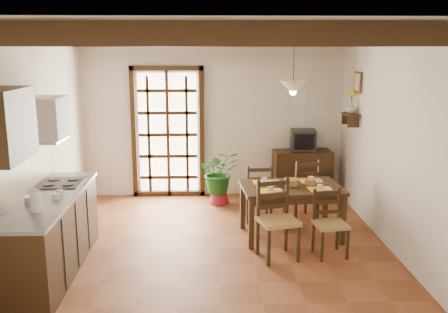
{
  "coord_description": "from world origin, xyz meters",
  "views": [
    {
      "loc": [
        -0.13,
        -6.12,
        2.58
      ],
      "look_at": [
        0.1,
        0.4,
        1.15
      ],
      "focal_mm": 40.0,
      "sensor_mm": 36.0,
      "label": 1
    }
  ],
  "objects_px": {
    "crt_tv": "(303,140)",
    "chair_far_left": "(258,203)",
    "chair_near_left": "(277,234)",
    "chair_near_right": "(330,235)",
    "pendant_lamp": "(293,86)",
    "chair_far_right": "(301,200)",
    "dining_table": "(291,192)",
    "potted_plant": "(219,171)",
    "kitchen_counter": "(50,233)",
    "sideboard": "(302,174)"
  },
  "relations": [
    {
      "from": "crt_tv",
      "to": "chair_far_left",
      "type": "bearing_deg",
      "value": -122.62
    },
    {
      "from": "chair_near_left",
      "to": "chair_far_left",
      "type": "distance_m",
      "value": 1.38
    },
    {
      "from": "chair_near_right",
      "to": "chair_far_left",
      "type": "relative_size",
      "value": 0.94
    },
    {
      "from": "crt_tv",
      "to": "pendant_lamp",
      "type": "distance_m",
      "value": 2.07
    },
    {
      "from": "chair_near_left",
      "to": "chair_far_right",
      "type": "distance_m",
      "value": 1.53
    },
    {
      "from": "chair_near_right",
      "to": "chair_far_left",
      "type": "distance_m",
      "value": 1.53
    },
    {
      "from": "chair_far_left",
      "to": "crt_tv",
      "type": "bearing_deg",
      "value": -131.94
    },
    {
      "from": "chair_near_left",
      "to": "dining_table",
      "type": "bearing_deg",
      "value": 53.02
    },
    {
      "from": "potted_plant",
      "to": "chair_near_left",
      "type": "bearing_deg",
      "value": -73.54
    },
    {
      "from": "dining_table",
      "to": "chair_near_left",
      "type": "relative_size",
      "value": 1.43
    },
    {
      "from": "crt_tv",
      "to": "potted_plant",
      "type": "height_order",
      "value": "potted_plant"
    },
    {
      "from": "chair_near_right",
      "to": "chair_far_left",
      "type": "bearing_deg",
      "value": 111.94
    },
    {
      "from": "kitchen_counter",
      "to": "sideboard",
      "type": "xyz_separation_m",
      "value": [
        3.48,
        2.83,
        -0.05
      ]
    },
    {
      "from": "chair_near_left",
      "to": "pendant_lamp",
      "type": "bearing_deg",
      "value": 55.51
    },
    {
      "from": "chair_far_right",
      "to": "crt_tv",
      "type": "relative_size",
      "value": 2.12
    },
    {
      "from": "chair_far_right",
      "to": "pendant_lamp",
      "type": "relative_size",
      "value": 1.12
    },
    {
      "from": "kitchen_counter",
      "to": "crt_tv",
      "type": "relative_size",
      "value": 5.03
    },
    {
      "from": "crt_tv",
      "to": "sideboard",
      "type": "bearing_deg",
      "value": 95.08
    },
    {
      "from": "kitchen_counter",
      "to": "sideboard",
      "type": "distance_m",
      "value": 4.48
    },
    {
      "from": "pendant_lamp",
      "to": "chair_far_left",
      "type": "bearing_deg",
      "value": 124.7
    },
    {
      "from": "kitchen_counter",
      "to": "chair_far_left",
      "type": "height_order",
      "value": "kitchen_counter"
    },
    {
      "from": "chair_far_right",
      "to": "crt_tv",
      "type": "xyz_separation_m",
      "value": [
        0.21,
        1.1,
        0.73
      ]
    },
    {
      "from": "potted_plant",
      "to": "pendant_lamp",
      "type": "bearing_deg",
      "value": -56.47
    },
    {
      "from": "pendant_lamp",
      "to": "chair_near_left",
      "type": "bearing_deg",
      "value": -109.43
    },
    {
      "from": "chair_far_right",
      "to": "pendant_lamp",
      "type": "xyz_separation_m",
      "value": [
        -0.29,
        -0.61,
        1.78
      ]
    },
    {
      "from": "kitchen_counter",
      "to": "chair_near_left",
      "type": "xyz_separation_m",
      "value": [
        2.69,
        0.3,
        -0.17
      ]
    },
    {
      "from": "chair_near_right",
      "to": "sideboard",
      "type": "xyz_separation_m",
      "value": [
        0.11,
        2.48,
        0.16
      ]
    },
    {
      "from": "chair_near_left",
      "to": "potted_plant",
      "type": "xyz_separation_m",
      "value": [
        -0.66,
        2.24,
        0.26
      ]
    },
    {
      "from": "chair_near_left",
      "to": "crt_tv",
      "type": "height_order",
      "value": "crt_tv"
    },
    {
      "from": "kitchen_counter",
      "to": "dining_table",
      "type": "distance_m",
      "value": 3.15
    },
    {
      "from": "kitchen_counter",
      "to": "dining_table",
      "type": "height_order",
      "value": "kitchen_counter"
    },
    {
      "from": "kitchen_counter",
      "to": "chair_near_right",
      "type": "height_order",
      "value": "kitchen_counter"
    },
    {
      "from": "dining_table",
      "to": "chair_far_right",
      "type": "height_order",
      "value": "chair_far_right"
    },
    {
      "from": "chair_far_right",
      "to": "potted_plant",
      "type": "distance_m",
      "value": 1.51
    },
    {
      "from": "chair_far_left",
      "to": "chair_far_right",
      "type": "xyz_separation_m",
      "value": [
        0.68,
        0.05,
        0.02
      ]
    },
    {
      "from": "chair_far_right",
      "to": "crt_tv",
      "type": "distance_m",
      "value": 1.34
    },
    {
      "from": "kitchen_counter",
      "to": "potted_plant",
      "type": "relative_size",
      "value": 1.18
    },
    {
      "from": "chair_far_left",
      "to": "potted_plant",
      "type": "relative_size",
      "value": 0.47
    },
    {
      "from": "kitchen_counter",
      "to": "pendant_lamp",
      "type": "relative_size",
      "value": 2.66
    },
    {
      "from": "crt_tv",
      "to": "potted_plant",
      "type": "relative_size",
      "value": 0.23
    },
    {
      "from": "dining_table",
      "to": "potted_plant",
      "type": "relative_size",
      "value": 0.74
    },
    {
      "from": "chair_far_left",
      "to": "crt_tv",
      "type": "height_order",
      "value": "crt_tv"
    },
    {
      "from": "kitchen_counter",
      "to": "pendant_lamp",
      "type": "xyz_separation_m",
      "value": [
        2.98,
        1.11,
        1.6
      ]
    },
    {
      "from": "chair_near_left",
      "to": "sideboard",
      "type": "xyz_separation_m",
      "value": [
        0.79,
        2.53,
        0.11
      ]
    },
    {
      "from": "dining_table",
      "to": "crt_tv",
      "type": "bearing_deg",
      "value": 70.18
    },
    {
      "from": "crt_tv",
      "to": "pendant_lamp",
      "type": "height_order",
      "value": "pendant_lamp"
    },
    {
      "from": "dining_table",
      "to": "chair_far_right",
      "type": "bearing_deg",
      "value": 63.67
    },
    {
      "from": "chair_far_right",
      "to": "chair_near_left",
      "type": "bearing_deg",
      "value": 48.77
    },
    {
      "from": "crt_tv",
      "to": "chair_near_right",
      "type": "bearing_deg",
      "value": -87.52
    },
    {
      "from": "crt_tv",
      "to": "potted_plant",
      "type": "distance_m",
      "value": 1.54
    }
  ]
}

